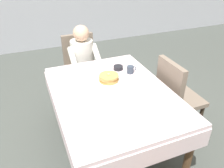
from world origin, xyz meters
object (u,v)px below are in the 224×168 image
(diner_person, at_px, (83,59))
(cup_coffee, at_px, (131,70))
(chair_diner, at_px, (81,63))
(fork_left_of_plate, at_px, (92,86))
(chair_right_side, at_px, (175,93))
(spoon_near_edge, at_px, (124,96))
(knife_right_of_plate, at_px, (126,79))
(breakfast_stack, at_px, (109,78))
(dining_table_main, at_px, (113,99))
(plate_breakfast, at_px, (109,81))
(bowl_butter, at_px, (118,68))

(diner_person, distance_m, cup_coffee, 0.82)
(chair_diner, distance_m, fork_left_of_plate, 1.04)
(chair_right_side, xyz_separation_m, spoon_near_edge, (-0.70, -0.12, 0.21))
(diner_person, bearing_deg, chair_right_side, 127.88)
(diner_person, bearing_deg, chair_diner, -90.00)
(cup_coffee, distance_m, knife_right_of_plate, 0.17)
(breakfast_stack, distance_m, knife_right_of_plate, 0.20)
(spoon_near_edge, bearing_deg, cup_coffee, 64.07)
(dining_table_main, bearing_deg, spoon_near_edge, -57.92)
(spoon_near_edge, bearing_deg, chair_right_side, 16.37)
(plate_breakfast, height_order, bowl_butter, bowl_butter)
(bowl_butter, height_order, knife_right_of_plate, bowl_butter)
(bowl_butter, bearing_deg, spoon_near_edge, -107.16)
(dining_table_main, distance_m, chair_right_side, 0.78)
(chair_diner, xyz_separation_m, fork_left_of_plate, (-0.14, -1.01, 0.21))
(dining_table_main, relative_size, spoon_near_edge, 10.16)
(cup_coffee, bearing_deg, plate_breakfast, -161.97)
(bowl_butter, relative_size, fork_left_of_plate, 0.61)
(dining_table_main, bearing_deg, knife_right_of_plate, 36.67)
(breakfast_stack, bearing_deg, cup_coffee, 18.01)
(plate_breakfast, height_order, fork_left_of_plate, plate_breakfast)
(chair_diner, relative_size, knife_right_of_plate, 4.65)
(chair_right_side, xyz_separation_m, knife_right_of_plate, (-0.55, 0.16, 0.21))
(cup_coffee, relative_size, bowl_butter, 1.03)
(dining_table_main, xyz_separation_m, plate_breakfast, (0.03, 0.18, 0.10))
(breakfast_stack, xyz_separation_m, bowl_butter, (0.21, 0.23, -0.03))
(dining_table_main, distance_m, fork_left_of_plate, 0.25)
(cup_coffee, bearing_deg, bowl_butter, 125.16)
(diner_person, height_order, bowl_butter, diner_person)
(plate_breakfast, bearing_deg, dining_table_main, -99.53)
(plate_breakfast, xyz_separation_m, knife_right_of_plate, (0.19, -0.02, -0.01))
(cup_coffee, xyz_separation_m, knife_right_of_plate, (-0.11, -0.12, -0.04))
(diner_person, relative_size, chair_right_side, 1.20)
(diner_person, relative_size, spoon_near_edge, 7.47)
(chair_diner, height_order, bowl_butter, chair_diner)
(diner_person, distance_m, chair_right_side, 1.29)
(plate_breakfast, xyz_separation_m, breakfast_stack, (-0.00, 0.00, 0.04))
(dining_table_main, distance_m, diner_person, 1.01)
(dining_table_main, xyz_separation_m, chair_diner, (-0.02, 1.17, -0.12))
(fork_left_of_plate, bearing_deg, bowl_butter, -54.58)
(chair_right_side, xyz_separation_m, plate_breakfast, (-0.74, 0.18, 0.22))
(bowl_butter, distance_m, knife_right_of_plate, 0.25)
(diner_person, height_order, knife_right_of_plate, diner_person)
(cup_coffee, height_order, spoon_near_edge, cup_coffee)
(chair_right_side, bearing_deg, bowl_butter, -127.82)
(knife_right_of_plate, xyz_separation_m, spoon_near_edge, (-0.15, -0.28, 0.00))
(cup_coffee, height_order, bowl_butter, cup_coffee)
(plate_breakfast, distance_m, knife_right_of_plate, 0.19)
(bowl_butter, xyz_separation_m, fork_left_of_plate, (-0.40, -0.25, -0.02))
(chair_right_side, distance_m, bowl_butter, 0.71)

